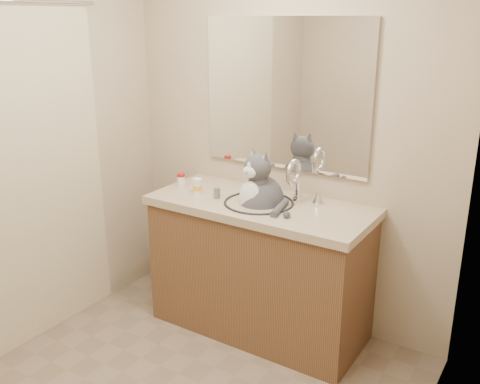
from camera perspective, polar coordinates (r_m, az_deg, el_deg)
name	(u,v)px	position (r m, az deg, el deg)	size (l,w,h in m)	color
room	(147,188)	(2.32, -9.90, 0.43)	(2.22, 2.52, 2.42)	#85705C
vanity	(260,264)	(3.32, 2.12, -7.72)	(1.34, 0.59, 1.12)	brown
mirror	(285,95)	(3.26, 4.79, 10.28)	(1.10, 0.02, 0.90)	white
shower_curtain	(18,181)	(3.20, -22.59, 1.09)	(0.02, 1.30, 1.93)	beige
cat	(261,200)	(3.16, 2.23, -0.89)	(0.37, 0.37, 0.53)	#424247
pill_bottle_redcap	(181,180)	(3.47, -6.31, 1.30)	(0.06, 0.06, 0.09)	white
pill_bottle_orange	(198,186)	(3.31, -4.55, 0.60)	(0.07, 0.07, 0.10)	white
grey_canister	(217,193)	(3.23, -2.50, -0.12)	(0.05, 0.05, 0.06)	slate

